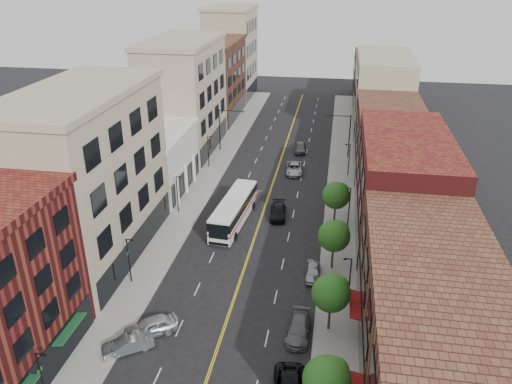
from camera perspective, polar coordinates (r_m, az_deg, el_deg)
The scene contains 35 objects.
ground at distance 44.86m, azimuth -4.46°, elevation -17.44°, with size 220.00×220.00×0.00m, color black.
sidewalk_left at distance 75.80m, azimuth -5.61°, elevation 1.45°, with size 4.00×110.00×0.15m, color gray.
sidewalk_right at distance 73.47m, azimuth 9.65°, elevation 0.41°, with size 4.00×110.00×0.15m, color gray.
bldg_l_tanoffice at distance 56.00m, azimuth -18.70°, elevation 1.35°, with size 10.00×22.00×18.00m, color tan.
bldg_l_white at distance 72.91m, azimuth -11.87°, elevation 3.38°, with size 10.00×14.00×8.00m, color silver.
bldg_l_far_a at distance 86.66m, azimuth -8.22°, elevation 10.58°, with size 10.00×20.00×18.00m, color tan.
bldg_l_far_b at distance 105.71m, azimuth -4.93°, elevation 12.51°, with size 10.00×20.00×15.00m, color brown.
bldg_l_far_c at distance 122.44m, azimuth -2.87°, elevation 15.47°, with size 10.00×16.00×20.00m, color tan.
bldg_r_near at distance 41.56m, azimuth 19.47°, elevation -14.06°, with size 10.00×26.00×10.00m, color brown.
bldg_r_mid at distance 61.56m, azimuth 16.42°, elevation 0.76°, with size 10.00×22.00×12.00m, color maroon.
bldg_r_far_a at distance 81.43m, azimuth 14.93°, elevation 6.11°, with size 10.00×20.00×10.00m, color brown.
bldg_r_far_b at distance 101.04m, azimuth 14.20°, elevation 10.98°, with size 10.00×22.00×14.00m, color tan.
bldg_r_far_c at distance 120.83m, azimuth 13.55°, elevation 12.53°, with size 10.00×18.00×11.00m, color brown.
tree_r_0 at distance 36.88m, azimuth 8.24°, elevation -20.36°, with size 3.40×3.40×5.59m.
tree_r_1 at distance 44.51m, azimuth 8.70°, elevation -11.22°, with size 3.40×3.40×5.59m.
tree_r_2 at distance 52.94m, azimuth 9.01°, elevation -4.86°, with size 3.40×3.40×5.59m.
tree_r_3 at distance 61.83m, azimuth 9.22°, elevation -0.30°, with size 3.40×3.40×5.59m.
lamp_l_0 at distance 41.29m, azimuth -23.28°, elevation -18.82°, with size 0.81×0.55×5.05m.
lamp_l_1 at distance 52.23m, azimuth -14.31°, elevation -7.31°, with size 0.81×0.55×5.05m.
lamp_l_2 at distance 65.30m, azimuth -8.96°, elevation 0.02°, with size 0.81×0.55×5.05m.
lamp_l_3 at distance 79.44m, azimuth -5.46°, elevation 4.83°, with size 0.81×0.55×5.05m.
lamp_r_1 at distance 48.44m, azimuth 10.62°, elevation -9.72°, with size 0.81×0.55×5.05m.
lamp_r_2 at distance 62.30m, azimuth 10.58°, elevation -1.39°, with size 0.81×0.55×5.05m.
lamp_r_3 at distance 77.00m, azimuth 10.56°, elevation 3.85°, with size 0.81×0.55×5.05m.
signal_mast_left at distance 86.09m, azimuth -3.72°, elevation 7.68°, with size 4.49×0.18×7.20m.
signal_mast_right at distance 83.99m, azimuth 10.17°, elevation 6.88°, with size 4.49×0.18×7.20m.
city_bus at distance 62.50m, azimuth -2.54°, elevation -1.98°, with size 3.85×12.80×3.24m.
car_angle_a at distance 46.57m, azimuth -11.90°, elevation -14.80°, with size 1.92×4.78×1.63m, color silver.
car_angle_b at distance 45.43m, azimuth -14.43°, elevation -16.48°, with size 1.49×4.28×1.41m, color #9A9DA1.
car_parked_mid at distance 45.75m, azimuth 4.88°, elevation -15.28°, with size 1.96×4.82×1.40m, color #58575D.
car_parked_far at distance 53.02m, azimuth 6.53°, elevation -9.03°, with size 1.62×4.03×1.37m, color #95969B.
car_lane_behind at distance 68.49m, azimuth -0.27°, elevation -0.51°, with size 1.52×4.35×1.43m, color #454449.
car_lane_a at distance 64.44m, azimuth 2.53°, elevation -2.27°, with size 1.99×4.90×1.42m, color black.
car_lane_b at distance 77.92m, azimuth 4.38°, elevation 2.70°, with size 2.45×5.31×1.48m, color #AAACB2.
car_lane_c at distance 86.76m, azimuth 5.09°, elevation 5.08°, with size 1.88×4.67×1.59m, color #525157.
Camera 1 is at (8.72, -31.98, 30.22)m, focal length 35.00 mm.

